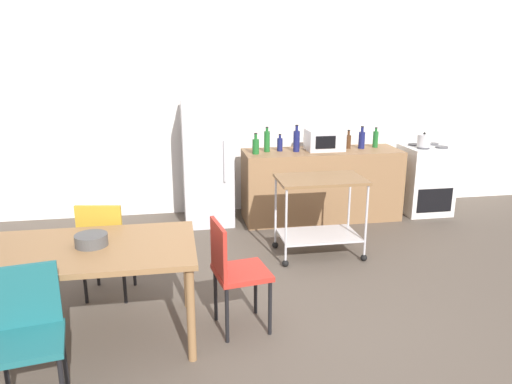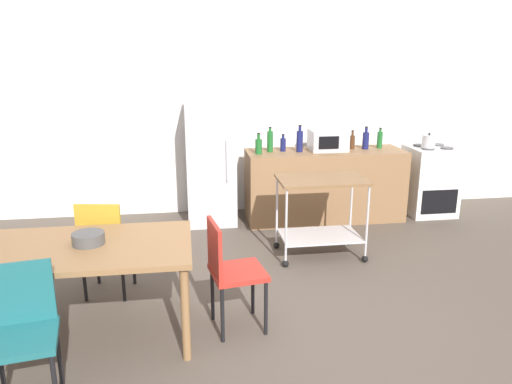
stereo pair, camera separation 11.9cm
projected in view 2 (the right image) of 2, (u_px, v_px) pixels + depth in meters
ground_plane at (303, 330)px, 3.87m from camera, size 12.00×12.00×0.00m
back_wall at (249, 103)px, 6.52m from camera, size 8.40×0.12×2.90m
kitchen_counter at (324, 185)px, 6.35m from camera, size 2.00×0.64×0.90m
dining_table at (88, 256)px, 3.61m from camera, size 1.50×0.90×0.75m
chair_teal at (22, 327)px, 2.95m from camera, size 0.46×0.46×0.89m
chair_mustard at (105, 241)px, 4.29m from camera, size 0.46×0.46×0.89m
chair_red at (230, 268)px, 3.77m from camera, size 0.46×0.46×0.89m
stove_oven at (430, 181)px, 6.56m from camera, size 0.60×0.61×0.92m
refrigerator at (211, 162)px, 6.15m from camera, size 0.60×0.63×1.55m
kitchen_cart at (321, 204)px, 5.15m from camera, size 0.91×0.57×0.85m
bottle_soy_sauce at (259, 146)px, 6.00m from camera, size 0.08×0.08×0.26m
bottle_soda at (270, 141)px, 6.12m from camera, size 0.07×0.07×0.31m
bottle_hot_sauce at (283, 144)px, 6.18m from camera, size 0.07×0.07×0.21m
bottle_sparkling_water at (300, 141)px, 6.13m from camera, size 0.08×0.08×0.33m
microwave at (328, 140)px, 6.21m from camera, size 0.46×0.35×0.26m
bottle_olive_oil at (352, 141)px, 6.33m from camera, size 0.07×0.07×0.24m
bottle_vinegar at (366, 140)px, 6.30m from camera, size 0.08×0.08×0.29m
bottle_sesame_oil at (380, 139)px, 6.37m from camera, size 0.07×0.07×0.26m
fruit_bowl at (88, 238)px, 3.61m from camera, size 0.23×0.23×0.09m
kettle at (429, 141)px, 6.30m from camera, size 0.24×0.17×0.19m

